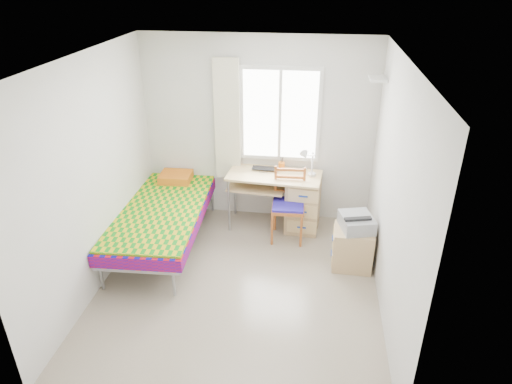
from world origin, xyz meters
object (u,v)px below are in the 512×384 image
at_px(chair, 289,201).
at_px(printer, 357,222).
at_px(bed, 164,211).
at_px(desk, 298,200).
at_px(cabinet, 352,248).

relative_size(chair, printer, 2.01).
distance_m(bed, desk, 1.84).
relative_size(bed, cabinet, 4.39).
bearing_deg(bed, printer, -6.93).
bearing_deg(chair, cabinet, -36.88).
height_order(desk, chair, chair).
bearing_deg(printer, desk, 117.35).
height_order(chair, cabinet, chair).
bearing_deg(chair, desk, 66.30).
height_order(chair, printer, chair).
bearing_deg(printer, cabinet, -137.65).
bearing_deg(desk, cabinet, -45.56).
height_order(desk, printer, desk).
bearing_deg(desk, printer, -43.78).
distance_m(chair, printer, 1.01).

